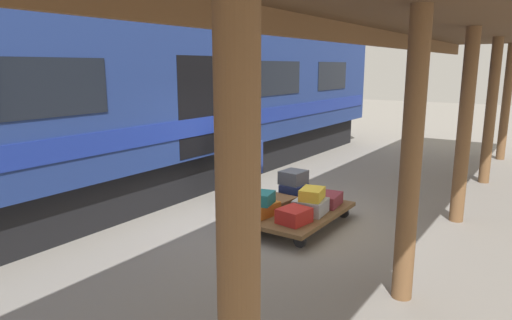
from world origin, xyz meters
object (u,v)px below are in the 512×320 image
Objects in this scene: suitcase_yellow_case at (312,194)px; suitcase_slate_roller at (293,177)px; porter_by_door at (227,157)px; suitcase_red_plastic at (294,216)px; luggage_cart at (294,212)px; suitcase_teal_softside at (261,198)px; porter_in_overalls at (251,167)px; train_car at (145,98)px; suitcase_gray_aluminum at (311,206)px; suitcase_navy_fabric at (294,192)px; suitcase_orange_carryall at (260,209)px; suitcase_brown_leather at (278,202)px; suitcase_burgundy_valise at (325,199)px.

suitcase_slate_roller is at bearing -40.37° from suitcase_yellow_case.
suitcase_red_plastic is at bearing 153.69° from porter_by_door.
suitcase_teal_softside is (0.30, 0.59, 0.35)m from luggage_cart.
porter_in_overalls is at bearing -0.20° from suitcase_yellow_case.
train_car reaches higher than suitcase_gray_aluminum.
porter_in_overalls reaches higher than luggage_cart.
suitcase_gray_aluminum is 1.15× the size of suitcase_navy_fabric.
train_car is at bearing -2.60° from luggage_cart.
suitcase_navy_fabric is at bearing -90.00° from suitcase_orange_carryall.
suitcase_slate_roller reaches higher than suitcase_gray_aluminum.
suitcase_slate_roller is at bearing -59.93° from suitcase_red_plastic.
suitcase_gray_aluminum is 0.89m from suitcase_teal_softside.
luggage_cart is 0.69m from suitcase_navy_fabric.
porter_in_overalls is (0.57, 0.59, 0.24)m from suitcase_slate_roller.
suitcase_red_plastic is (-4.16, 0.75, -1.67)m from train_car.
suitcase_teal_softside is 0.93m from porter_in_overalls.
train_car is 3.76m from suitcase_slate_roller.
luggage_cart is 4.60× the size of suitcase_slate_roller.
suitcase_slate_roller reaches higher than suitcase_teal_softside.
suitcase_red_plastic is at bearing 138.56° from suitcase_brown_leather.
suitcase_gray_aluminum is (-4.16, 0.17, -1.66)m from train_car.
suitcase_teal_softside is at bearing 135.95° from porter_in_overalls.
suitcase_navy_fabric is at bearing -60.47° from suitcase_red_plastic.
luggage_cart is at bearing 177.40° from train_car.
train_car reaches higher than suitcase_burgundy_valise.
suitcase_brown_leather is 1.13× the size of suitcase_yellow_case.
porter_by_door is (2.20, 0.07, 0.55)m from suitcase_burgundy_valise.
train_car is at bearing -2.39° from suitcase_gray_aluminum.
suitcase_slate_roller is (0.68, -0.03, 0.31)m from suitcase_burgundy_valise.
porter_in_overalls is at bearing 43.18° from suitcase_navy_fabric.
luggage_cart is at bearing 164.76° from porter_by_door.
suitcase_orange_carryall is (0.65, 0.00, -0.01)m from suitcase_red_plastic.
train_car is 3.12m from porter_in_overalls.
suitcase_navy_fabric is at bearing -90.00° from suitcase_brown_leather.
suitcase_navy_fabric is 0.97m from porter_in_overalls.
suitcase_brown_leather is at bearing -90.00° from suitcase_orange_carryall.
suitcase_navy_fabric is 0.90m from suitcase_yellow_case.
luggage_cart is at bearing 1.24° from suitcase_yellow_case.
luggage_cart is 0.68m from suitcase_burgundy_valise.
suitcase_navy_fabric is at bearing -41.44° from suitcase_gray_aluminum.
suitcase_gray_aluminum is 1.11× the size of suitcase_yellow_case.
train_car is 4.48m from suitcase_gray_aluminum.
suitcase_burgundy_valise is 1.40× the size of suitcase_teal_softside.
suitcase_yellow_case is at bearing 177.72° from train_car.
suitcase_navy_fabric is 0.27× the size of porter_in_overalls.
suitcase_navy_fabric reaches higher than suitcase_brown_leather.
suitcase_orange_carryall is 1.35× the size of suitcase_slate_roller.
suitcase_red_plastic is 0.91× the size of suitcase_gray_aluminum.
suitcase_slate_roller is (0.68, -1.18, 0.30)m from suitcase_red_plastic.
suitcase_orange_carryall is 1.00m from porter_in_overalls.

